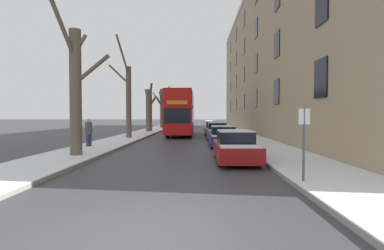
{
  "coord_description": "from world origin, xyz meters",
  "views": [
    {
      "loc": [
        0.97,
        -4.78,
        1.99
      ],
      "look_at": [
        0.48,
        20.38,
        1.22
      ],
      "focal_mm": 28.0,
      "sensor_mm": 36.0,
      "label": 1
    }
  ],
  "objects_px": {
    "bare_tree_left_3": "(161,107)",
    "parked_car_0": "(235,147)",
    "double_decker_bus": "(181,111)",
    "street_sign_post": "(304,141)",
    "parked_car_1": "(223,137)",
    "parked_car_2": "(217,131)",
    "bare_tree_left_1": "(128,98)",
    "oncoming_van": "(185,120)",
    "bare_tree_left_0": "(76,88)",
    "pedestrian_left_sidewalk": "(89,132)",
    "bare_tree_left_2": "(149,109)",
    "parked_car_3": "(213,129)"
  },
  "relations": [
    {
      "from": "bare_tree_left_3",
      "to": "parked_car_1",
      "type": "bearing_deg",
      "value": -74.96
    },
    {
      "from": "double_decker_bus",
      "to": "parked_car_3",
      "type": "xyz_separation_m",
      "value": [
        3.37,
        0.65,
        -1.81
      ]
    },
    {
      "from": "bare_tree_left_2",
      "to": "bare_tree_left_3",
      "type": "distance_m",
      "value": 10.71
    },
    {
      "from": "bare_tree_left_3",
      "to": "double_decker_bus",
      "type": "xyz_separation_m",
      "value": [
        3.99,
        -16.32,
        -0.9
      ]
    },
    {
      "from": "bare_tree_left_3",
      "to": "parked_car_1",
      "type": "xyz_separation_m",
      "value": [
        7.36,
        -27.39,
        -2.73
      ]
    },
    {
      "from": "parked_car_1",
      "to": "bare_tree_left_1",
      "type": "bearing_deg",
      "value": 142.7
    },
    {
      "from": "double_decker_bus",
      "to": "street_sign_post",
      "type": "relative_size",
      "value": 4.79
    },
    {
      "from": "bare_tree_left_0",
      "to": "bare_tree_left_1",
      "type": "height_order",
      "value": "bare_tree_left_1"
    },
    {
      "from": "bare_tree_left_3",
      "to": "parked_car_0",
      "type": "distance_m",
      "value": 34.68
    },
    {
      "from": "bare_tree_left_1",
      "to": "parked_car_0",
      "type": "height_order",
      "value": "bare_tree_left_1"
    },
    {
      "from": "parked_car_2",
      "to": "pedestrian_left_sidewalk",
      "type": "bearing_deg",
      "value": -137.42
    },
    {
      "from": "bare_tree_left_0",
      "to": "parked_car_3",
      "type": "height_order",
      "value": "bare_tree_left_0"
    },
    {
      "from": "bare_tree_left_1",
      "to": "double_decker_bus",
      "type": "height_order",
      "value": "bare_tree_left_1"
    },
    {
      "from": "double_decker_bus",
      "to": "pedestrian_left_sidewalk",
      "type": "bearing_deg",
      "value": -110.99
    },
    {
      "from": "parked_car_1",
      "to": "parked_car_2",
      "type": "height_order",
      "value": "parked_car_2"
    },
    {
      "from": "double_decker_bus",
      "to": "parked_car_2",
      "type": "height_order",
      "value": "double_decker_bus"
    },
    {
      "from": "bare_tree_left_1",
      "to": "parked_car_0",
      "type": "distance_m",
      "value": 14.55
    },
    {
      "from": "bare_tree_left_1",
      "to": "bare_tree_left_2",
      "type": "relative_size",
      "value": 1.43
    },
    {
      "from": "parked_car_1",
      "to": "parked_car_2",
      "type": "distance_m",
      "value": 6.01
    },
    {
      "from": "bare_tree_left_1",
      "to": "parked_car_3",
      "type": "relative_size",
      "value": 1.98
    },
    {
      "from": "bare_tree_left_0",
      "to": "pedestrian_left_sidewalk",
      "type": "xyz_separation_m",
      "value": [
        -0.87,
        4.01,
        -2.29
      ]
    },
    {
      "from": "pedestrian_left_sidewalk",
      "to": "bare_tree_left_3",
      "type": "bearing_deg",
      "value": 25.66
    },
    {
      "from": "bare_tree_left_1",
      "to": "oncoming_van",
      "type": "bearing_deg",
      "value": 81.87
    },
    {
      "from": "bare_tree_left_3",
      "to": "parked_car_3",
      "type": "xyz_separation_m",
      "value": [
        7.36,
        -15.67,
        -2.71
      ]
    },
    {
      "from": "bare_tree_left_2",
      "to": "street_sign_post",
      "type": "xyz_separation_m",
      "value": [
        8.87,
        -27.69,
        -1.55
      ]
    },
    {
      "from": "bare_tree_left_1",
      "to": "pedestrian_left_sidewalk",
      "type": "height_order",
      "value": "bare_tree_left_1"
    },
    {
      "from": "parked_car_1",
      "to": "parked_car_2",
      "type": "bearing_deg",
      "value": 90.0
    },
    {
      "from": "bare_tree_left_0",
      "to": "pedestrian_left_sidewalk",
      "type": "bearing_deg",
      "value": 102.32
    },
    {
      "from": "bare_tree_left_0",
      "to": "parked_car_1",
      "type": "bearing_deg",
      "value": 37.06
    },
    {
      "from": "bare_tree_left_0",
      "to": "parked_car_0",
      "type": "relative_size",
      "value": 1.72
    },
    {
      "from": "bare_tree_left_1",
      "to": "bare_tree_left_3",
      "type": "bearing_deg",
      "value": 89.56
    },
    {
      "from": "bare_tree_left_2",
      "to": "parked_car_3",
      "type": "height_order",
      "value": "bare_tree_left_2"
    },
    {
      "from": "bare_tree_left_3",
      "to": "double_decker_bus",
      "type": "relative_size",
      "value": 0.62
    },
    {
      "from": "bare_tree_left_3",
      "to": "street_sign_post",
      "type": "distance_m",
      "value": 39.41
    },
    {
      "from": "parked_car_2",
      "to": "bare_tree_left_3",
      "type": "bearing_deg",
      "value": 108.99
    },
    {
      "from": "parked_car_3",
      "to": "double_decker_bus",
      "type": "bearing_deg",
      "value": -169.07
    },
    {
      "from": "parked_car_2",
      "to": "street_sign_post",
      "type": "xyz_separation_m",
      "value": [
        1.34,
        -17.0,
        0.61
      ]
    },
    {
      "from": "bare_tree_left_3",
      "to": "parked_car_2",
      "type": "relative_size",
      "value": 1.46
    },
    {
      "from": "pedestrian_left_sidewalk",
      "to": "street_sign_post",
      "type": "relative_size",
      "value": 0.83
    },
    {
      "from": "bare_tree_left_0",
      "to": "double_decker_bus",
      "type": "relative_size",
      "value": 0.7
    },
    {
      "from": "bare_tree_left_3",
      "to": "parked_car_0",
      "type": "relative_size",
      "value": 1.54
    },
    {
      "from": "bare_tree_left_3",
      "to": "oncoming_van",
      "type": "height_order",
      "value": "bare_tree_left_3"
    },
    {
      "from": "parked_car_0",
      "to": "bare_tree_left_2",
      "type": "bearing_deg",
      "value": 108.07
    },
    {
      "from": "pedestrian_left_sidewalk",
      "to": "double_decker_bus",
      "type": "bearing_deg",
      "value": 6.35
    },
    {
      "from": "double_decker_bus",
      "to": "street_sign_post",
      "type": "bearing_deg",
      "value": -77.95
    },
    {
      "from": "bare_tree_left_2",
      "to": "bare_tree_left_3",
      "type": "xyz_separation_m",
      "value": [
        0.17,
        10.69,
        0.52
      ]
    },
    {
      "from": "parked_car_1",
      "to": "double_decker_bus",
      "type": "bearing_deg",
      "value": 106.94
    },
    {
      "from": "parked_car_0",
      "to": "parked_car_2",
      "type": "relative_size",
      "value": 0.94
    },
    {
      "from": "street_sign_post",
      "to": "pedestrian_left_sidewalk",
      "type": "bearing_deg",
      "value": 135.26
    },
    {
      "from": "bare_tree_left_3",
      "to": "bare_tree_left_1",
      "type": "bearing_deg",
      "value": -90.44
    }
  ]
}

